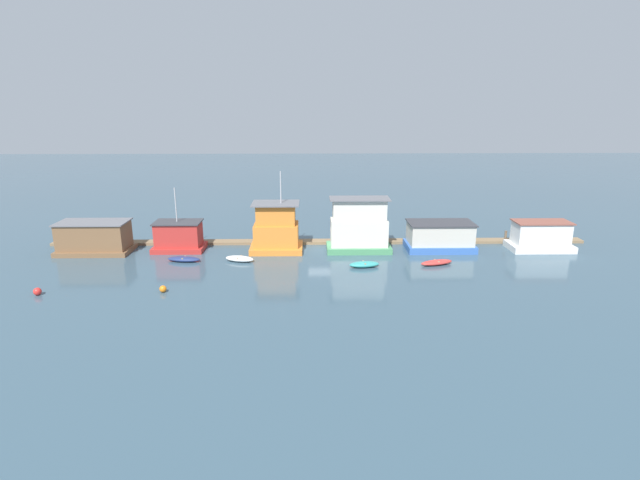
{
  "coord_description": "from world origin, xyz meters",
  "views": [
    {
      "loc": [
        -0.97,
        -51.35,
        15.6
      ],
      "look_at": [
        0.0,
        -1.0,
        1.4
      ],
      "focal_mm": 28.0,
      "sensor_mm": 36.0,
      "label": 1
    }
  ],
  "objects_px": {
    "mooring_post_near_right": "(472,239)",
    "mooring_post_far_right": "(505,238)",
    "houseboat_orange": "(276,230)",
    "dinghy_white": "(240,259)",
    "buoy_orange": "(163,289)",
    "houseboat_white": "(540,237)",
    "dinghy_navy": "(184,259)",
    "buoy_red": "(37,291)",
    "houseboat_brown": "(94,238)",
    "houseboat_green": "(359,227)",
    "dinghy_red": "(437,262)",
    "dinghy_teal": "(364,264)",
    "houseboat_red": "(179,237)",
    "houseboat_blue": "(440,236)"
  },
  "relations": [
    {
      "from": "houseboat_green",
      "to": "dinghy_navy",
      "type": "relative_size",
      "value": 1.99
    },
    {
      "from": "houseboat_brown",
      "to": "houseboat_red",
      "type": "distance_m",
      "value": 8.67
    },
    {
      "from": "houseboat_white",
      "to": "dinghy_red",
      "type": "bearing_deg",
      "value": -158.17
    },
    {
      "from": "houseboat_blue",
      "to": "dinghy_red",
      "type": "xyz_separation_m",
      "value": [
        -1.57,
        -5.23,
        -1.2
      ]
    },
    {
      "from": "mooring_post_near_right",
      "to": "mooring_post_far_right",
      "type": "height_order",
      "value": "mooring_post_far_right"
    },
    {
      "from": "buoy_orange",
      "to": "houseboat_brown",
      "type": "bearing_deg",
      "value": 131.84
    },
    {
      "from": "houseboat_red",
      "to": "dinghy_white",
      "type": "distance_m",
      "value": 8.16
    },
    {
      "from": "houseboat_blue",
      "to": "dinghy_red",
      "type": "height_order",
      "value": "houseboat_blue"
    },
    {
      "from": "houseboat_green",
      "to": "dinghy_white",
      "type": "relative_size",
      "value": 2.14
    },
    {
      "from": "houseboat_white",
      "to": "dinghy_navy",
      "type": "bearing_deg",
      "value": -174.77
    },
    {
      "from": "dinghy_white",
      "to": "dinghy_red",
      "type": "xyz_separation_m",
      "value": [
        19.44,
        -1.5,
        -0.02
      ]
    },
    {
      "from": "dinghy_white",
      "to": "mooring_post_near_right",
      "type": "xyz_separation_m",
      "value": [
        25.13,
        5.49,
        0.38
      ]
    },
    {
      "from": "houseboat_brown",
      "to": "houseboat_blue",
      "type": "relative_size",
      "value": 1.04
    },
    {
      "from": "mooring_post_far_right",
      "to": "houseboat_blue",
      "type": "bearing_deg",
      "value": -167.39
    },
    {
      "from": "houseboat_brown",
      "to": "buoy_orange",
      "type": "height_order",
      "value": "houseboat_brown"
    },
    {
      "from": "dinghy_navy",
      "to": "buoy_red",
      "type": "relative_size",
      "value": 5.27
    },
    {
      "from": "houseboat_red",
      "to": "mooring_post_near_right",
      "type": "xyz_separation_m",
      "value": [
        32.12,
        1.44,
        -0.84
      ]
    },
    {
      "from": "houseboat_brown",
      "to": "buoy_red",
      "type": "height_order",
      "value": "houseboat_brown"
    },
    {
      "from": "mooring_post_far_right",
      "to": "houseboat_orange",
      "type": "bearing_deg",
      "value": -175.83
    },
    {
      "from": "dinghy_white",
      "to": "dinghy_teal",
      "type": "xyz_separation_m",
      "value": [
        12.29,
        -2.0,
        -0.01
      ]
    },
    {
      "from": "mooring_post_near_right",
      "to": "mooring_post_far_right",
      "type": "bearing_deg",
      "value": 0.0
    },
    {
      "from": "houseboat_green",
      "to": "dinghy_white",
      "type": "xyz_separation_m",
      "value": [
        -12.25,
        -3.46,
        -2.32
      ]
    },
    {
      "from": "dinghy_navy",
      "to": "mooring_post_far_right",
      "type": "xyz_separation_m",
      "value": [
        34.4,
        5.46,
        0.53
      ]
    },
    {
      "from": "mooring_post_near_right",
      "to": "houseboat_blue",
      "type": "bearing_deg",
      "value": -156.99
    },
    {
      "from": "dinghy_red",
      "to": "dinghy_teal",
      "type": "bearing_deg",
      "value": -175.95
    },
    {
      "from": "dinghy_red",
      "to": "houseboat_white",
      "type": "bearing_deg",
      "value": 21.83
    },
    {
      "from": "mooring_post_near_right",
      "to": "buoy_orange",
      "type": "distance_m",
      "value": 33.39
    },
    {
      "from": "houseboat_orange",
      "to": "buoy_red",
      "type": "xyz_separation_m",
      "value": [
        -18.97,
        -12.33,
        -1.97
      ]
    },
    {
      "from": "dinghy_navy",
      "to": "dinghy_teal",
      "type": "xyz_separation_m",
      "value": [
        17.85,
        -2.03,
        0.01
      ]
    },
    {
      "from": "houseboat_green",
      "to": "dinghy_white",
      "type": "height_order",
      "value": "houseboat_green"
    },
    {
      "from": "houseboat_orange",
      "to": "mooring_post_far_right",
      "type": "relative_size",
      "value": 5.44
    },
    {
      "from": "houseboat_green",
      "to": "dinghy_red",
      "type": "xyz_separation_m",
      "value": [
        7.19,
        -4.96,
        -2.34
      ]
    },
    {
      "from": "houseboat_orange",
      "to": "dinghy_red",
      "type": "height_order",
      "value": "houseboat_orange"
    },
    {
      "from": "houseboat_orange",
      "to": "dinghy_white",
      "type": "height_order",
      "value": "houseboat_orange"
    },
    {
      "from": "dinghy_white",
      "to": "buoy_red",
      "type": "distance_m",
      "value": 17.77
    },
    {
      "from": "houseboat_white",
      "to": "dinghy_navy",
      "type": "height_order",
      "value": "houseboat_white"
    },
    {
      "from": "houseboat_orange",
      "to": "buoy_orange",
      "type": "bearing_deg",
      "value": -126.49
    },
    {
      "from": "mooring_post_near_right",
      "to": "mooring_post_far_right",
      "type": "xyz_separation_m",
      "value": [
        3.71,
        0.0,
        0.13
      ]
    },
    {
      "from": "houseboat_white",
      "to": "dinghy_white",
      "type": "height_order",
      "value": "houseboat_white"
    },
    {
      "from": "dinghy_navy",
      "to": "mooring_post_near_right",
      "type": "relative_size",
      "value": 2.64
    },
    {
      "from": "buoy_red",
      "to": "houseboat_white",
      "type": "bearing_deg",
      "value": 14.39
    },
    {
      "from": "houseboat_orange",
      "to": "dinghy_navy",
      "type": "relative_size",
      "value": 2.49
    },
    {
      "from": "houseboat_orange",
      "to": "dinghy_red",
      "type": "distance_m",
      "value": 16.9
    },
    {
      "from": "dinghy_red",
      "to": "mooring_post_near_right",
      "type": "height_order",
      "value": "mooring_post_near_right"
    },
    {
      "from": "houseboat_white",
      "to": "dinghy_white",
      "type": "bearing_deg",
      "value": -173.81
    },
    {
      "from": "houseboat_brown",
      "to": "mooring_post_near_right",
      "type": "height_order",
      "value": "houseboat_brown"
    },
    {
      "from": "houseboat_white",
      "to": "mooring_post_far_right",
      "type": "bearing_deg",
      "value": 145.34
    },
    {
      "from": "houseboat_orange",
      "to": "dinghy_white",
      "type": "distance_m",
      "value": 5.42
    },
    {
      "from": "dinghy_red",
      "to": "buoy_orange",
      "type": "bearing_deg",
      "value": -164.79
    },
    {
      "from": "houseboat_brown",
      "to": "houseboat_red",
      "type": "relative_size",
      "value": 1.11
    }
  ]
}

